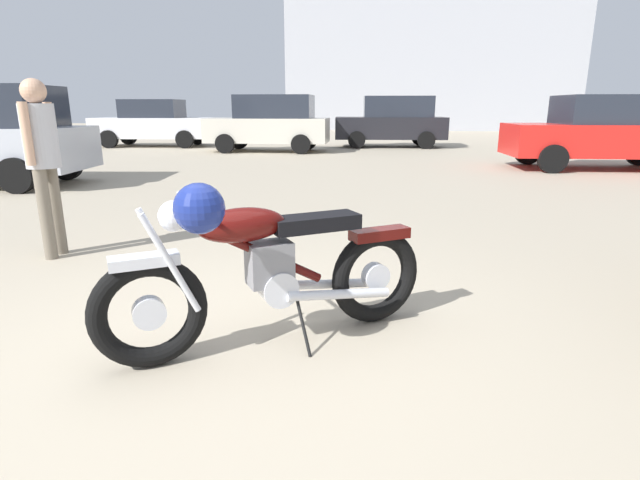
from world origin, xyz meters
TOP-DOWN VIEW (x-y plane):
  - ground_plane at (0.00, 0.00)m, footprint 80.00×80.00m
  - vintage_motorcycle at (0.26, 0.13)m, footprint 1.84×1.20m
  - bystander at (-2.18, 1.73)m, footprint 0.30×0.46m
  - red_hatchback_near at (-2.50, 13.45)m, footprint 3.90×1.83m
  - dark_sedan_left at (-7.18, 15.11)m, footprint 4.33×2.19m
  - silver_sedan_mid at (1.49, 15.76)m, footprint 3.98×1.98m
  - pale_sedan_back at (6.10, 9.66)m, footprint 4.24×2.00m
  - industrial_building at (4.38, 34.17)m, footprint 18.71×12.66m

SIDE VIEW (x-z plane):
  - ground_plane at x=0.00m, z-range 0.00..0.00m
  - vintage_motorcycle at x=0.26m, z-range -0.04..1.03m
  - dark_sedan_left at x=-7.18m, z-range 0.00..1.67m
  - pale_sedan_back at x=6.10m, z-range 0.00..1.67m
  - red_hatchback_near at x=-2.50m, z-range 0.03..1.81m
  - silver_sedan_mid at x=1.49m, z-range 0.03..1.81m
  - bystander at x=-2.18m, z-range 0.19..1.85m
  - industrial_building at x=4.38m, z-range -4.43..15.46m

